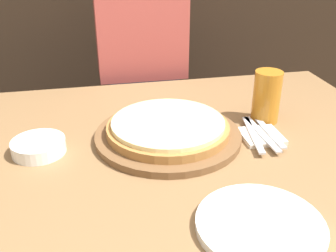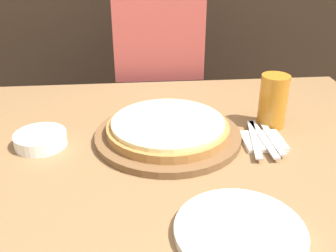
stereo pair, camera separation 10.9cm
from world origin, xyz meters
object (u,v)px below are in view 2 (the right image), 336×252
at_px(dinner_plate, 240,232).
at_px(fork, 254,139).
at_px(side_bowl, 41,139).
at_px(dinner_knife, 263,138).
at_px(pizza_on_board, 168,131).
at_px(beer_glass, 273,99).
at_px(diner_person, 158,90).
at_px(spoon, 272,138).

height_order(dinner_plate, fork, dinner_plate).
distance_m(dinner_plate, side_bowl, 0.60).
bearing_deg(dinner_knife, pizza_on_board, 169.54).
height_order(beer_glass, dinner_plate, beer_glass).
height_order(dinner_plate, side_bowl, side_bowl).
relative_size(pizza_on_board, fork, 1.90).
height_order(side_bowl, fork, side_bowl).
bearing_deg(dinner_plate, fork, 69.66).
relative_size(dinner_plate, side_bowl, 1.82).
xyz_separation_m(side_bowl, diner_person, (0.36, 0.63, -0.12)).
bearing_deg(side_bowl, pizza_on_board, 0.99).
bearing_deg(dinner_plate, side_bowl, 138.88).
distance_m(pizza_on_board, beer_glass, 0.32).
distance_m(beer_glass, dinner_knife, 0.14).
relative_size(dinner_plate, dinner_knife, 1.19).
xyz_separation_m(dinner_knife, spoon, (0.03, 0.00, 0.00)).
bearing_deg(side_bowl, dinner_plate, -41.12).
height_order(dinner_plate, spoon, dinner_plate).
relative_size(dinner_knife, spoon, 1.18).
bearing_deg(fork, beer_glass, 52.58).
relative_size(spoon, diner_person, 0.14).
height_order(spoon, diner_person, diner_person).
bearing_deg(pizza_on_board, dinner_plate, -75.55).
relative_size(dinner_knife, diner_person, 0.16).
distance_m(beer_glass, fork, 0.15).
bearing_deg(dinner_knife, dinner_plate, -113.84).
relative_size(side_bowl, spoon, 0.77).
height_order(beer_glass, spoon, beer_glass).
bearing_deg(diner_person, spoon, -68.06).
height_order(beer_glass, fork, beer_glass).
bearing_deg(side_bowl, diner_person, 60.00).
relative_size(pizza_on_board, diner_person, 0.30).
relative_size(pizza_on_board, side_bowl, 2.91).
bearing_deg(diner_person, dinner_plate, -85.02).
bearing_deg(side_bowl, beer_glass, 5.38).
bearing_deg(dinner_plate, beer_glass, 65.27).
distance_m(pizza_on_board, dinner_knife, 0.26).
bearing_deg(pizza_on_board, beer_glass, 10.18).
bearing_deg(fork, pizza_on_board, 168.44).
height_order(side_bowl, dinner_knife, side_bowl).
distance_m(dinner_knife, diner_person, 0.72).
xyz_separation_m(beer_glass, side_bowl, (-0.66, -0.06, -0.07)).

